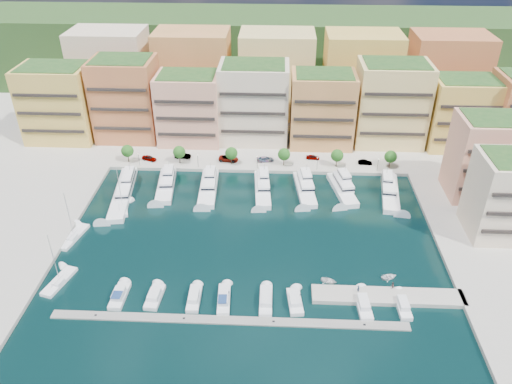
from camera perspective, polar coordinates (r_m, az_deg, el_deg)
ground at (r=125.63m, az=-0.49°, el=-4.62°), size 400.00×400.00×0.00m
north_quay at (r=179.24m, az=0.59°, el=7.25°), size 220.00×64.00×2.00m
hillside at (r=223.74m, az=1.07°, el=12.38°), size 240.00×40.00×58.00m
south_pontoon at (r=103.34m, az=-3.15°, el=-14.50°), size 72.00×2.20×0.35m
finger_pier at (r=111.27m, az=14.81°, el=-11.65°), size 32.00×5.00×2.00m
apartment_0 at (r=177.97m, az=-21.61°, el=9.45°), size 22.00×16.50×24.80m
apartment_1 at (r=171.70m, az=-14.60°, el=10.26°), size 20.00×16.50×26.80m
apartment_2 at (r=165.73m, az=-7.63°, el=9.48°), size 20.00×15.50×22.80m
apartment_3 at (r=164.68m, az=-0.22°, el=10.18°), size 22.00×16.50×25.80m
apartment_4 at (r=163.63m, az=7.56°, el=9.38°), size 20.00×15.50×23.80m
apartment_5 at (r=168.25m, az=15.14°, el=9.73°), size 22.00×16.50×26.80m
apartment_6 at (r=173.26m, az=22.35°, el=8.34°), size 20.00×15.50×22.80m
apartment_east_a at (r=147.12m, az=24.89°, el=3.64°), size 18.00×14.50×22.80m
apartment_east_b at (r=133.21m, az=27.23°, el=-0.43°), size 18.00×14.50×20.80m
backblock_0 at (r=194.18m, az=-16.13°, el=13.07°), size 26.00×18.00×30.00m
backblock_1 at (r=186.97m, az=-7.13°, el=13.35°), size 26.00×18.00×30.00m
backblock_2 at (r=184.41m, az=2.36°, el=13.30°), size 26.00×18.00×30.00m
backblock_3 at (r=186.70m, az=11.85°, el=12.89°), size 26.00×18.00×30.00m
backblock_4 at (r=193.67m, az=20.83°, el=12.20°), size 26.00×18.00×30.00m
tree_0 at (r=158.24m, az=-14.49°, el=4.57°), size 3.80×3.80×5.65m
tree_1 at (r=154.36m, az=-8.78°, el=4.53°), size 3.80×3.80×5.65m
tree_2 at (r=152.08m, az=-2.83°, el=4.45°), size 3.80×3.80×5.65m
tree_3 at (r=151.47m, az=3.22°, el=4.32°), size 3.80×3.80×5.65m
tree_4 at (r=152.54m, az=9.25°, el=4.14°), size 3.80×3.80×5.65m
tree_5 at (r=155.26m, az=15.14°, el=3.92°), size 3.80×3.80×5.65m
lamppost_0 at (r=155.58m, az=-13.25°, el=3.87°), size 0.30×0.30×4.20m
lamppost_1 at (r=151.73m, az=-6.67°, el=3.80°), size 0.30×0.30×4.20m
lamppost_2 at (r=149.96m, az=0.15°, el=3.67°), size 0.30×0.30×4.20m
lamppost_3 at (r=150.34m, az=7.03°, el=3.49°), size 0.30×0.30×4.20m
lamppost_4 at (r=152.86m, az=13.78°, el=3.27°), size 0.30×0.30×4.20m
yacht_0 at (r=144.89m, az=-14.87°, el=0.21°), size 7.53×27.65×7.30m
yacht_1 at (r=145.46m, az=-10.22°, el=0.92°), size 6.36×18.60×7.30m
yacht_2 at (r=142.83m, az=-5.43°, el=0.75°), size 5.53×19.60×7.30m
yacht_3 at (r=141.67m, az=0.75°, el=0.62°), size 5.45×19.40×7.30m
yacht_4 at (r=142.25m, az=5.59°, el=0.55°), size 6.44×18.57×7.30m
yacht_5 at (r=143.52m, az=9.82°, el=0.56°), size 7.71×17.96×7.30m
yacht_6 at (r=144.93m, az=15.04°, el=0.19°), size 7.00×20.23×7.30m
cruiser_1 at (r=111.19m, az=-15.34°, el=-11.39°), size 2.97×7.89×2.66m
cruiser_2 at (r=109.27m, az=-11.51°, el=-11.69°), size 3.34×7.40×2.55m
cruiser_3 at (r=107.66m, az=-7.08°, el=-11.99°), size 2.70×7.82×2.55m
cruiser_4 at (r=106.83m, az=-3.69°, el=-12.16°), size 3.03×8.99×2.66m
cruiser_5 at (r=106.38m, az=1.13°, el=-12.34°), size 2.67×8.73×2.55m
cruiser_6 at (r=106.47m, az=4.47°, el=-12.41°), size 3.60×7.76×2.55m
cruiser_8 at (r=107.98m, az=12.14°, el=-12.43°), size 3.13×9.17×2.55m
cruiser_9 at (r=109.67m, az=16.39°, el=-12.34°), size 2.68×8.13×2.55m
sailboat_2 at (r=138.32m, az=-15.05°, el=-1.90°), size 4.90×8.24×13.20m
sailboat_0 at (r=119.03m, az=-21.57°, el=-9.55°), size 5.21×10.08×13.20m
sailboat_1 at (r=131.41m, az=-20.14°, el=-4.88°), size 4.96×10.89×13.20m
tender_2 at (r=115.93m, az=14.99°, el=-9.35°), size 4.24×3.62×0.74m
tender_0 at (r=112.30m, az=8.33°, el=-10.01°), size 4.07×3.43×0.72m
car_0 at (r=158.93m, az=-12.11°, el=3.81°), size 5.00×3.32×1.58m
car_1 at (r=158.46m, az=-8.38°, el=4.14°), size 5.06×1.85×1.66m
car_2 at (r=155.27m, az=-3.15°, el=3.84°), size 6.39×3.57×1.69m
car_3 at (r=154.89m, az=1.07°, el=3.78°), size 5.55×3.30×1.51m
car_4 at (r=157.16m, az=6.51°, el=3.98°), size 4.30×2.07×1.41m
car_5 at (r=156.79m, az=12.36°, el=3.33°), size 4.32×1.80×1.39m
person_0 at (r=109.37m, az=11.62°, el=-10.75°), size 0.68×0.72×1.65m
person_1 at (r=111.73m, az=15.32°, el=-10.25°), size 1.03×1.00×1.67m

